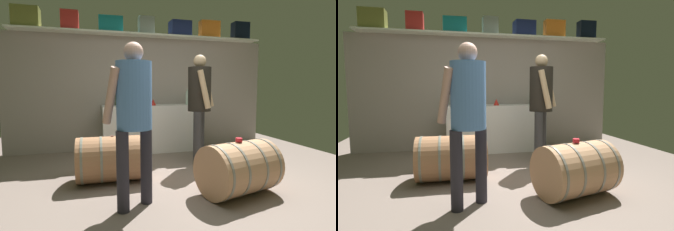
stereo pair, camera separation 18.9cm
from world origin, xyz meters
TOP-DOWN VIEW (x-y plane):
  - ground_plane at (0.00, 0.61)m, footprint 6.33×8.08m
  - back_wall_panel at (0.00, 2.44)m, footprint 5.13×0.10m
  - high_shelf_board at (0.00, 2.29)m, footprint 4.72×0.40m
  - toolcase_olive at (-2.05, 2.29)m, footprint 0.42×0.29m
  - toolcase_red at (-1.36, 2.29)m, footprint 0.30×0.26m
  - toolcase_teal at (-0.65, 2.29)m, footprint 0.44×0.22m
  - toolcase_grey at (0.01, 2.29)m, footprint 0.29×0.21m
  - toolcase_navy at (0.69, 2.29)m, footprint 0.40×0.30m
  - toolcase_orange at (1.32, 2.29)m, footprint 0.41×0.20m
  - toolcase_black at (2.03, 2.29)m, footprint 0.34×0.23m
  - work_cabinet at (0.07, 2.10)m, footprint 1.85×0.57m
  - wine_bottle_clear at (0.76, 2.03)m, footprint 0.08×0.08m
  - wine_bottle_amber at (-0.30, 1.91)m, footprint 0.08×0.08m
  - wine_bottle_green at (-0.57, 2.21)m, footprint 0.08×0.08m
  - wine_glass at (-0.53, 1.88)m, footprint 0.08×0.08m
  - red_funnel at (0.07, 2.00)m, footprint 0.11×0.11m
  - wine_barrel_near at (0.54, -0.22)m, footprint 0.95×0.78m
  - wine_barrel_far at (-0.79, 0.60)m, footprint 0.90×0.61m
  - tasting_cup at (0.54, -0.22)m, footprint 0.07×0.07m
  - winemaker_pouring at (0.62, 1.09)m, footprint 0.49×0.54m
  - visitor_tasting at (-0.64, -0.22)m, footprint 0.52×0.45m

SIDE VIEW (x-z plane):
  - ground_plane at x=0.00m, z-range -0.02..0.00m
  - wine_barrel_far at x=-0.79m, z-range 0.00..0.59m
  - wine_barrel_near at x=0.54m, z-range 0.00..0.61m
  - work_cabinet at x=0.07m, z-range 0.00..0.88m
  - tasting_cup at x=0.54m, z-range 0.60..0.65m
  - red_funnel at x=0.07m, z-range 0.88..1.00m
  - wine_glass at x=-0.53m, z-range 0.90..1.03m
  - visitor_tasting at x=-0.64m, z-range 0.19..1.83m
  - wine_bottle_amber at x=-0.30m, z-range 0.86..1.16m
  - wine_bottle_clear at x=0.76m, z-range 0.87..1.17m
  - wine_bottle_green at x=-0.57m, z-range 0.86..1.19m
  - winemaker_pouring at x=0.62m, z-range 0.20..1.91m
  - back_wall_panel at x=0.00m, z-range 0.00..2.18m
  - high_shelf_board at x=0.00m, z-range 2.18..2.21m
  - toolcase_teal at x=-0.65m, z-range 2.21..2.50m
  - toolcase_navy at x=0.69m, z-range 2.21..2.50m
  - toolcase_grey at x=0.01m, z-range 2.21..2.54m
  - toolcase_red at x=-1.36m, z-range 2.21..2.54m
  - toolcase_orange at x=1.32m, z-range 2.21..2.55m
  - toolcase_olive at x=-2.05m, z-range 2.21..2.55m
  - toolcase_black at x=2.03m, z-range 2.21..2.57m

